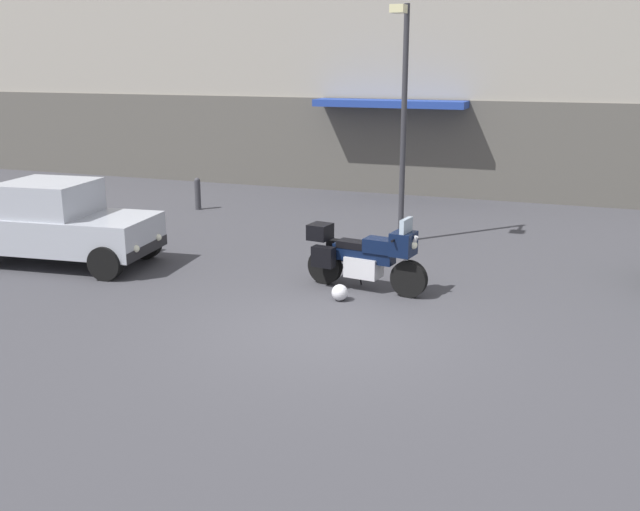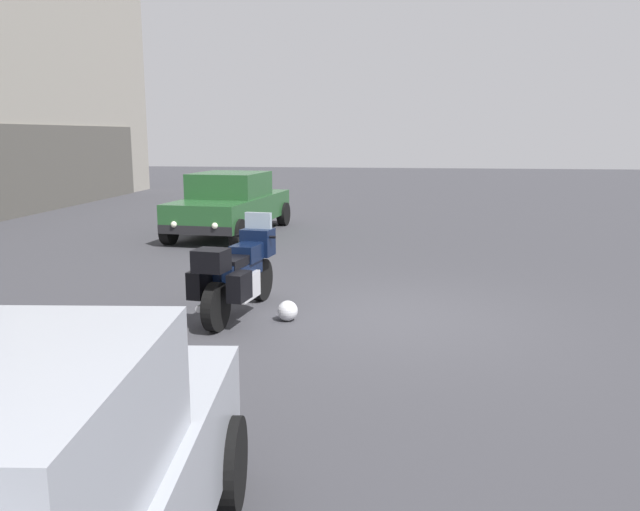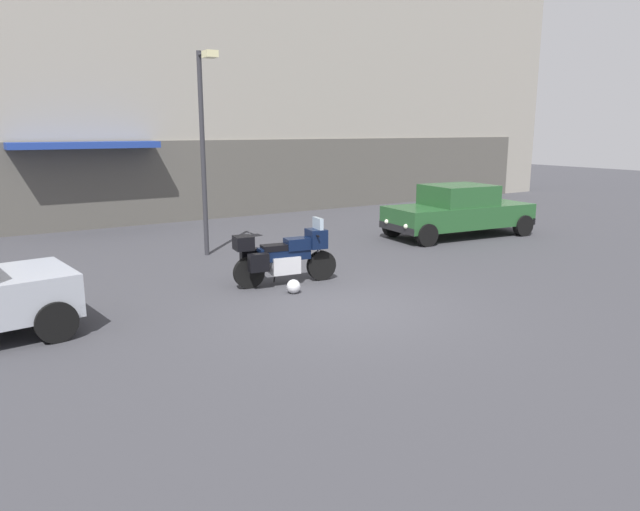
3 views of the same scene
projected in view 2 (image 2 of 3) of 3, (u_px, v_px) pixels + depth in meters
name	position (u px, v px, depth m)	size (l,w,h in m)	color
ground_plane	(387.00, 318.00, 8.79)	(80.00, 80.00, 0.00)	#38383D
motorcycle	(239.00, 272.00, 8.83)	(2.26, 0.91, 1.36)	black
helmet	(288.00, 311.00, 8.65)	(0.28, 0.28, 0.28)	silver
car_sedan_far	(231.00, 203.00, 16.03)	(4.70, 2.32, 1.56)	#235128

